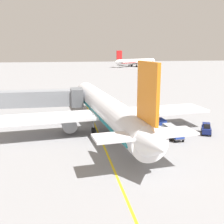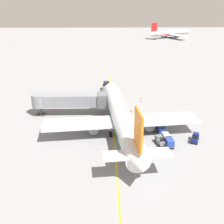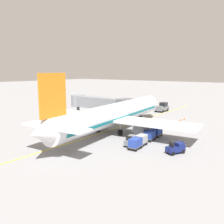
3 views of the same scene
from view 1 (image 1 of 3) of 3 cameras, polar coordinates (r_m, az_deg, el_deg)
The scene contains 16 objects.
ground_plane at distance 41.62m, azimuth -3.30°, elevation -3.32°, with size 400.00×400.00×0.00m, color gray.
gate_lead_in_line at distance 41.61m, azimuth -3.30°, elevation -3.32°, with size 0.24×80.00×0.01m, color gold.
parked_airliner at distance 39.67m, azimuth -1.17°, elevation 0.62°, with size 30.37×37.35×10.63m.
jet_bridge at distance 48.08m, azimuth -16.04°, elevation 2.67°, with size 16.75×3.50×4.98m.
pushback_tractor at distance 64.75m, azimuth -7.14°, elevation 3.57°, with size 2.29×4.44×2.40m.
baggage_tug_lead at distance 37.30m, azimuth 10.54°, elevation -4.35°, with size 1.77×2.71×1.62m.
baggage_tug_trailing at distance 40.75m, azimuth 18.95°, elevation -3.36°, with size 2.16×2.77×1.62m.
baggage_cart_front at distance 43.69m, azimuth 8.38°, elevation -1.35°, with size 1.45×2.94×1.58m.
baggage_cart_second_in_train at distance 41.17m, azimuth 9.92°, elevation -2.31°, with size 1.45×2.94×1.58m.
baggage_cart_third_in_train at distance 38.44m, azimuth 11.83°, elevation -3.52°, with size 1.45×2.94×1.58m.
baggage_cart_tail_end at distance 36.85m, azimuth 13.23°, elevation -4.32°, with size 1.45×2.94×1.58m.
ground_crew_wing_walker at distance 44.72m, azimuth 4.52°, elevation -0.91°, with size 0.73×0.26×1.69m.
safety_cone_nose_left at distance 50.44m, azimuth 0.32°, elevation -0.02°, with size 0.36×0.36×0.59m.
safety_cone_nose_right at distance 56.98m, azimuth 2.36°, elevation 1.51°, with size 0.36×0.36×0.59m.
safety_cone_wing_tip at distance 58.97m, azimuth 1.94°, elevation 1.92°, with size 0.36×0.36×0.59m.
distant_taxiing_airliner at distance 178.53m, azimuth 5.01°, elevation 10.33°, with size 32.58×27.39×10.10m.
Camera 1 is at (-4.60, -39.64, 11.82)m, focal length 44.12 mm.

